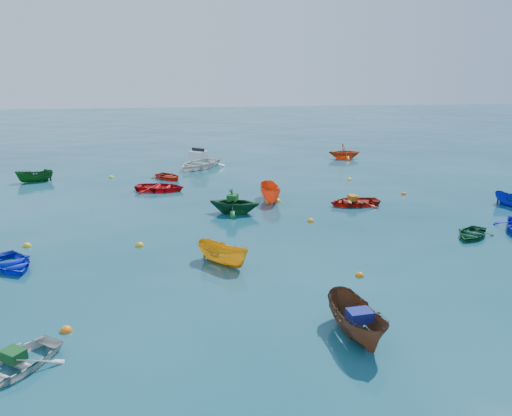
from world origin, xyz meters
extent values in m
plane|color=#093545|center=(0.00, 0.00, 0.00)|extent=(160.00, 160.00, 0.00)
imported|color=#1022CE|center=(-11.10, -1.12, 0.00)|extent=(3.21, 3.45, 0.58)
imported|color=silver|center=(-8.70, -8.80, 0.00)|extent=(3.31, 3.48, 0.59)
imported|color=#57341F|center=(1.29, -8.36, 0.00)|extent=(1.52, 3.32, 1.24)
imported|color=orange|center=(-2.36, -1.94, 0.00)|extent=(2.59, 2.68, 1.05)
imported|color=#104524|center=(9.98, -0.11, 0.00)|extent=(2.97, 2.94, 0.51)
imported|color=#B30E12|center=(-5.61, 11.44, 0.00)|extent=(3.78, 3.11, 0.68)
imported|color=#F84D17|center=(1.31, 7.90, 0.00)|extent=(1.27, 3.13, 1.20)
imported|color=#0F4422|center=(-1.17, 5.48, 0.00)|extent=(3.50, 3.26, 1.50)
imported|color=#A51C0D|center=(6.12, 6.21, 0.00)|extent=(3.17, 2.36, 0.63)
imported|color=#0D1BA6|center=(15.34, 4.57, 0.00)|extent=(1.68, 2.58, 0.93)
imported|color=#AB230E|center=(-5.18, 15.04, 0.00)|extent=(3.04, 3.19, 0.54)
imported|color=#CE4513|center=(10.22, 21.16, 0.00)|extent=(3.00, 2.65, 1.48)
imported|color=#104715|center=(-14.65, 15.31, 0.00)|extent=(2.69, 1.59, 0.98)
imported|color=silver|center=(-2.83, 18.82, 0.00)|extent=(5.30, 5.54, 1.54)
cube|color=#124A1E|center=(-8.64, -8.72, 0.44)|extent=(0.77, 0.74, 0.30)
cube|color=navy|center=(1.31, -8.51, 0.80)|extent=(0.77, 0.61, 0.35)
cube|color=#134D18|center=(-1.26, 5.51, 0.92)|extent=(0.74, 0.84, 0.34)
cube|color=#BB6813|center=(6.02, 6.21, 0.47)|extent=(0.51, 0.65, 0.30)
sphere|color=orange|center=(-7.70, -6.80, 0.00)|extent=(0.37, 0.37, 0.37)
sphere|color=gold|center=(-6.05, 0.77, 0.00)|extent=(0.38, 0.38, 0.38)
sphere|color=orange|center=(2.95, -3.95, 0.00)|extent=(0.35, 0.35, 0.35)
sphere|color=gold|center=(-11.24, 1.43, 0.00)|extent=(0.37, 0.37, 0.37)
sphere|color=orange|center=(1.10, 7.37, 0.00)|extent=(0.37, 0.37, 0.37)
sphere|color=yellow|center=(1.72, 7.57, 0.00)|extent=(0.39, 0.39, 0.39)
sphere|color=orange|center=(2.75, 3.36, 0.00)|extent=(0.37, 0.37, 0.37)
sphere|color=yellow|center=(-9.42, 15.96, 0.00)|extent=(0.34, 0.34, 0.34)
sphere|color=#E35F0C|center=(10.15, 8.25, 0.00)|extent=(0.30, 0.30, 0.30)
sphere|color=yellow|center=(8.00, 12.81, 0.00)|extent=(0.34, 0.34, 0.34)
camera|label=1|loc=(-3.67, -21.58, 8.12)|focal=35.00mm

